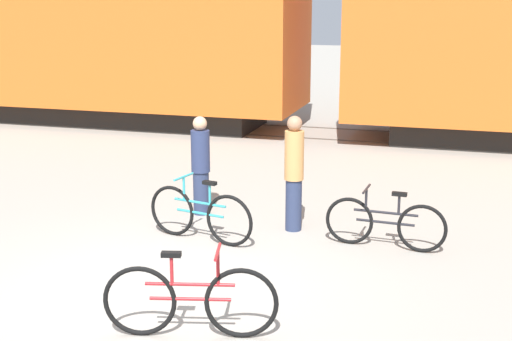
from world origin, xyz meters
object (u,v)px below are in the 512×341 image
(bicycle_teal, at_px, (200,214))
(freight_train, at_px, (325,8))
(bicycle_black, at_px, (385,223))
(person_in_navy, at_px, (201,165))
(person_in_tan, at_px, (294,172))
(bicycle_maroon, at_px, (190,300))

(bicycle_teal, bearing_deg, freight_train, 89.18)
(bicycle_black, distance_m, person_in_navy, 3.10)
(person_in_navy, bearing_deg, person_in_tan, -82.23)
(bicycle_maroon, bearing_deg, freight_train, 94.31)
(freight_train, relative_size, person_in_navy, 18.42)
(person_in_navy, bearing_deg, bicycle_teal, -139.45)
(person_in_tan, bearing_deg, bicycle_teal, 6.62)
(bicycle_teal, bearing_deg, bicycle_black, 9.61)
(freight_train, bearing_deg, bicycle_maroon, -85.69)
(bicycle_black, relative_size, person_in_tan, 0.98)
(person_in_navy, bearing_deg, freight_train, 16.06)
(freight_train, xyz_separation_m, bicycle_maroon, (0.83, -11.01, -2.65))
(freight_train, height_order, bicycle_maroon, freight_train)
(freight_train, relative_size, bicycle_maroon, 16.48)
(freight_train, distance_m, bicycle_teal, 8.67)
(bicycle_black, bearing_deg, bicycle_maroon, -116.56)
(person_in_navy, bearing_deg, bicycle_maroon, -140.20)
(bicycle_black, xyz_separation_m, person_in_tan, (-1.39, 0.40, 0.52))
(bicycle_black, xyz_separation_m, person_in_navy, (-2.98, 0.76, 0.44))
(bicycle_black, bearing_deg, freight_train, 107.22)
(freight_train, distance_m, person_in_tan, 7.81)
(bicycle_maroon, xyz_separation_m, person_in_navy, (-1.38, 3.95, 0.40))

